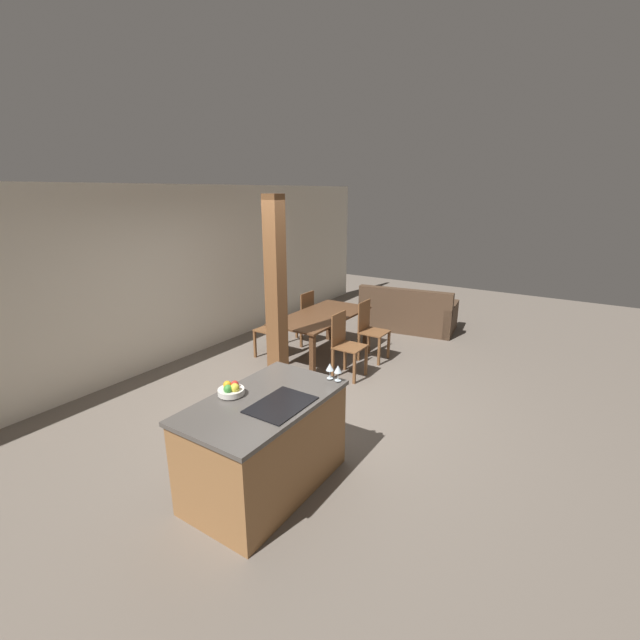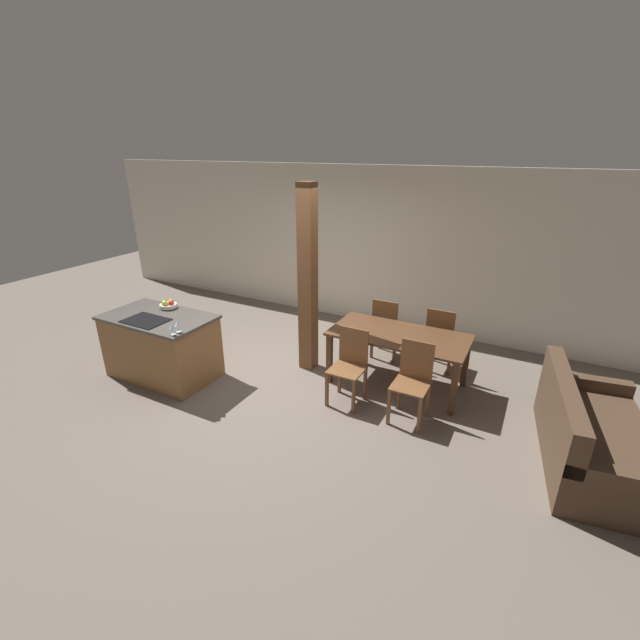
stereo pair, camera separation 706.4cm
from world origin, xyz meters
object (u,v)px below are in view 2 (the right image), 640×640
dining_chair_near_left (349,365)px  dining_table (399,341)px  wine_glass_near (172,326)px  wine_glass_middle (178,323)px  dining_chair_far_right (440,338)px  dining_chair_near_right (412,380)px  fruit_bowl (168,305)px  dining_chair_far_left (387,327)px  timber_post (308,281)px  kitchen_island (162,346)px  couch (591,439)px

dining_chair_near_left → dining_table: bearing=59.1°
wine_glass_near → wine_glass_middle: same height
dining_chair_near_left → dining_chair_far_right: same height
wine_glass_middle → dining_chair_far_right: bearing=39.8°
dining_chair_near_left → dining_chair_near_right: 0.79m
fruit_bowl → dining_chair_far_left: bearing=32.4°
wine_glass_near → dining_chair_far_left: (1.87, 2.30, -0.51)m
dining_chair_far_right → timber_post: 2.01m
timber_post → wine_glass_middle: bearing=-124.7°
kitchen_island → couch: bearing=7.8°
dining_chair_near_left → dining_chair_far_left: bearing=90.0°
fruit_bowl → couch: size_ratio=0.12×
kitchen_island → dining_chair_near_right: 3.38m
dining_chair_far_left → timber_post: (-0.88, -0.79, 0.79)m
wine_glass_near → dining_table: bearing=35.9°
couch → timber_post: size_ratio=0.73×
wine_glass_near → timber_post: size_ratio=0.06×
fruit_bowl → wine_glass_middle: size_ratio=1.51×
wine_glass_near → dining_chair_near_right: size_ratio=0.16×
dining_chair_far_left → wine_glass_middle: bearing=49.8°
timber_post → wine_glass_near: bearing=-123.1°
wine_glass_middle → fruit_bowl: bearing=143.7°
dining_chair_far_left → dining_chair_near_right: bearing=120.9°
dining_table → wine_glass_middle: bearing=-145.6°
fruit_bowl → couch: bearing=4.6°
dining_chair_far_left → kitchen_island: bearing=37.6°
fruit_bowl → timber_post: bearing=26.7°
fruit_bowl → dining_chair_far_right: (3.41, 1.66, -0.44)m
dining_chair_far_right → dining_chair_near_left: bearing=59.1°
wine_glass_near → kitchen_island: bearing=151.6°
wine_glass_near → dining_table: 2.82m
fruit_bowl → dining_table: (3.02, 1.00, -0.31)m
dining_chair_near_left → wine_glass_near: bearing=-152.4°
dining_chair_near_right → timber_post: timber_post is taller
wine_glass_middle → dining_chair_far_left: (1.87, 2.21, -0.51)m
dining_chair_near_left → dining_chair_near_right: same height
dining_table → dining_chair_far_right: dining_chair_far_right is taller
wine_glass_middle → timber_post: 1.76m
kitchen_island → dining_chair_far_left: (2.53, 1.95, 0.05)m
wine_glass_middle → timber_post: timber_post is taller
wine_glass_middle → dining_chair_near_right: 2.85m
dining_table → couch: size_ratio=0.94×
dining_chair_near_left → dining_chair_far_left: (0.00, 1.32, 0.00)m
wine_glass_near → wine_glass_middle: size_ratio=1.00×
dining_table → dining_chair_far_right: bearing=59.1°
timber_post → dining_table: bearing=5.6°
dining_table → timber_post: size_ratio=0.68×
couch → dining_chair_near_right: bearing=84.7°
dining_chair_near_right → couch: dining_chair_near_right is taller
dining_chair_far_right → couch: size_ratio=0.50×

